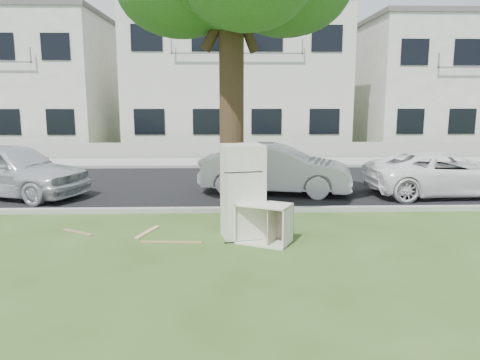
{
  "coord_description": "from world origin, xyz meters",
  "views": [
    {
      "loc": [
        -0.52,
        -8.66,
        2.81
      ],
      "look_at": [
        -0.25,
        0.6,
        1.13
      ],
      "focal_mm": 35.0,
      "sensor_mm": 36.0,
      "label": 1
    }
  ],
  "objects_px": {
    "fridge": "(243,192)",
    "car_center": "(276,169)",
    "cabinet": "(264,223)",
    "car_right": "(446,174)",
    "car_left": "(11,170)"
  },
  "relations": [
    {
      "from": "cabinet",
      "to": "car_center",
      "type": "relative_size",
      "value": 0.23
    },
    {
      "from": "car_right",
      "to": "fridge",
      "type": "bearing_deg",
      "value": 119.94
    },
    {
      "from": "cabinet",
      "to": "car_left",
      "type": "bearing_deg",
      "value": 172.17
    },
    {
      "from": "cabinet",
      "to": "car_right",
      "type": "relative_size",
      "value": 0.22
    },
    {
      "from": "car_center",
      "to": "car_left",
      "type": "height_order",
      "value": "car_left"
    },
    {
      "from": "car_center",
      "to": "car_left",
      "type": "distance_m",
      "value": 7.47
    },
    {
      "from": "cabinet",
      "to": "car_center",
      "type": "height_order",
      "value": "car_center"
    },
    {
      "from": "fridge",
      "to": "cabinet",
      "type": "distance_m",
      "value": 0.78
    },
    {
      "from": "car_left",
      "to": "fridge",
      "type": "bearing_deg",
      "value": -102.02
    },
    {
      "from": "fridge",
      "to": "car_center",
      "type": "xyz_separation_m",
      "value": [
        1.11,
        4.3,
        -0.22
      ]
    },
    {
      "from": "car_center",
      "to": "car_right",
      "type": "xyz_separation_m",
      "value": [
        4.81,
        -0.43,
        -0.09
      ]
    },
    {
      "from": "fridge",
      "to": "car_right",
      "type": "height_order",
      "value": "fridge"
    },
    {
      "from": "car_center",
      "to": "car_left",
      "type": "xyz_separation_m",
      "value": [
        -7.47,
        -0.24,
        0.05
      ]
    },
    {
      "from": "fridge",
      "to": "cabinet",
      "type": "xyz_separation_m",
      "value": [
        0.4,
        -0.39,
        -0.55
      ]
    },
    {
      "from": "cabinet",
      "to": "car_right",
      "type": "height_order",
      "value": "car_right"
    }
  ]
}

